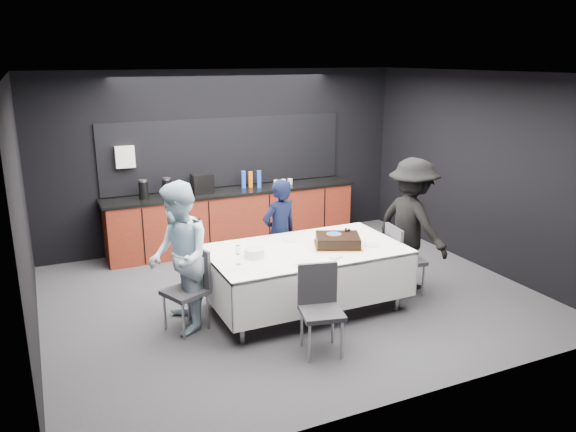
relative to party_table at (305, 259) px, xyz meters
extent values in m
plane|color=#3C3C41|center=(0.00, 0.40, -0.64)|extent=(6.00, 6.00, 0.00)
cube|color=white|center=(0.00, 0.40, 2.16)|extent=(6.00, 5.00, 0.04)
cube|color=black|center=(0.00, 2.90, 0.76)|extent=(6.00, 0.04, 2.80)
cube|color=black|center=(0.00, -2.10, 0.76)|extent=(6.00, 0.04, 2.80)
cube|color=black|center=(-3.00, 0.40, 0.76)|extent=(0.04, 5.00, 2.80)
cube|color=black|center=(3.00, 0.40, 0.76)|extent=(0.04, 5.00, 2.80)
cube|color=#611C0F|center=(0.00, 2.60, -0.19)|extent=(4.00, 0.60, 0.90)
cube|color=black|center=(0.00, 2.60, 0.28)|extent=(4.10, 0.64, 0.04)
cube|color=black|center=(0.00, 2.88, 0.86)|extent=(4.00, 0.03, 1.10)
cube|color=white|center=(-1.60, 2.83, 0.91)|extent=(0.28, 0.12, 0.32)
cylinder|color=black|center=(-1.40, 2.60, 0.43)|extent=(0.14, 0.14, 0.26)
cylinder|color=black|center=(-1.05, 2.60, 0.43)|extent=(0.14, 0.14, 0.26)
cube|color=black|center=(-0.50, 2.60, 0.45)|extent=(0.32, 0.24, 0.30)
cylinder|color=blue|center=(0.20, 2.65, 0.44)|extent=(0.07, 0.07, 0.28)
cylinder|color=orange|center=(0.32, 2.65, 0.43)|extent=(0.07, 0.07, 0.26)
cylinder|color=blue|center=(0.44, 2.58, 0.44)|extent=(0.07, 0.07, 0.28)
cylinder|color=white|center=(0.75, 2.60, 0.34)|extent=(0.08, 0.08, 0.09)
cylinder|color=white|center=(0.88, 2.60, 0.34)|extent=(0.08, 0.08, 0.09)
cylinder|color=white|center=(1.00, 2.60, 0.34)|extent=(0.08, 0.08, 0.09)
cylinder|color=#99999E|center=(-1.40, 2.60, 0.57)|extent=(0.12, 0.12, 0.03)
cylinder|color=#99999E|center=(-1.05, 2.60, 0.57)|extent=(0.12, 0.12, 0.03)
cylinder|color=#99999E|center=(-1.00, -0.50, -0.27)|extent=(0.06, 0.06, 0.75)
cylinder|color=#99999E|center=(-1.00, 0.50, -0.27)|extent=(0.06, 0.06, 0.75)
cylinder|color=#99999E|center=(1.00, -0.50, -0.27)|extent=(0.06, 0.06, 0.75)
cylinder|color=#99999E|center=(1.00, 0.50, -0.27)|extent=(0.06, 0.06, 0.75)
cube|color=white|center=(0.00, 0.00, 0.12)|extent=(2.32, 1.32, 0.04)
cube|color=white|center=(0.00, -0.65, -0.15)|extent=(2.32, 0.02, 0.55)
cube|color=white|center=(0.00, 0.65, -0.15)|extent=(2.32, 0.02, 0.55)
cube|color=white|center=(-1.15, 0.00, -0.15)|extent=(0.02, 1.32, 0.55)
cube|color=white|center=(1.15, 0.00, -0.15)|extent=(0.02, 1.32, 0.55)
cube|color=gold|center=(0.39, -0.09, 0.15)|extent=(0.69, 0.64, 0.01)
cube|color=black|center=(0.39, -0.09, 0.21)|extent=(0.64, 0.58, 0.11)
cube|color=black|center=(0.39, -0.09, 0.27)|extent=(0.64, 0.58, 0.01)
cylinder|color=orange|center=(0.37, -0.03, 0.28)|extent=(0.18, 0.18, 0.00)
cylinder|color=blue|center=(0.37, -0.03, 0.28)|extent=(0.15, 0.15, 0.01)
sphere|color=black|center=(0.57, 0.03, 0.29)|extent=(0.04, 0.04, 0.04)
sphere|color=black|center=(0.59, -0.01, 0.29)|extent=(0.04, 0.04, 0.04)
sphere|color=black|center=(0.55, -0.01, 0.29)|extent=(0.04, 0.04, 0.04)
cylinder|color=white|center=(-0.67, -0.02, 0.19)|extent=(0.24, 0.24, 0.10)
cylinder|color=white|center=(-0.28, -0.47, 0.14)|extent=(0.20, 0.20, 0.01)
cylinder|color=white|center=(0.76, 0.24, 0.14)|extent=(0.22, 0.22, 0.01)
cylinder|color=white|center=(0.79, -0.22, 0.14)|extent=(0.22, 0.22, 0.01)
cylinder|color=white|center=(-0.05, 0.34, 0.14)|extent=(0.20, 0.20, 0.01)
cube|color=white|center=(0.16, -0.46, 0.15)|extent=(0.16, 0.13, 0.02)
cylinder|color=white|center=(-0.92, -0.19, 0.14)|extent=(0.06, 0.06, 0.00)
cylinder|color=white|center=(-0.92, -0.19, 0.20)|extent=(0.01, 0.01, 0.12)
cylinder|color=white|center=(-0.92, -0.19, 0.31)|extent=(0.05, 0.05, 0.10)
cube|color=#323237|center=(-1.46, 0.07, -0.19)|extent=(0.55, 0.55, 0.05)
cube|color=#323237|center=(-1.29, 0.14, 0.06)|extent=(0.20, 0.40, 0.45)
cylinder|color=#99999E|center=(-1.69, 0.16, -0.42)|extent=(0.03, 0.03, 0.44)
cylinder|color=#99999E|center=(-1.55, -0.16, -0.42)|extent=(0.03, 0.03, 0.44)
cylinder|color=#99999E|center=(-1.37, 0.29, -0.42)|extent=(0.03, 0.03, 0.44)
cylinder|color=#99999E|center=(-1.24, -0.02, -0.42)|extent=(0.03, 0.03, 0.44)
cube|color=#323237|center=(1.39, -0.13, -0.19)|extent=(0.47, 0.47, 0.05)
cube|color=#323237|center=(1.20, -0.10, 0.06)|extent=(0.09, 0.42, 0.45)
cylinder|color=#99999E|center=(1.54, -0.32, -0.42)|extent=(0.03, 0.03, 0.44)
cylinder|color=#99999E|center=(1.57, 0.02, -0.42)|extent=(0.03, 0.03, 0.44)
cylinder|color=#99999E|center=(1.20, -0.28, -0.42)|extent=(0.03, 0.03, 0.44)
cylinder|color=#99999E|center=(1.24, 0.06, -0.42)|extent=(0.03, 0.03, 0.44)
cube|color=#323237|center=(-0.32, -1.03, -0.19)|extent=(0.50, 0.50, 0.05)
cube|color=#323237|center=(-0.28, -0.85, 0.06)|extent=(0.42, 0.13, 0.45)
cylinder|color=#99999E|center=(-0.53, -1.16, -0.42)|extent=(0.03, 0.03, 0.44)
cylinder|color=#99999E|center=(-0.19, -1.24, -0.42)|extent=(0.03, 0.03, 0.44)
cylinder|color=#99999E|center=(-0.45, -0.83, -0.42)|extent=(0.03, 0.03, 0.44)
cylinder|color=#99999E|center=(-0.12, -0.91, -0.42)|extent=(0.03, 0.03, 0.44)
imported|color=black|center=(0.02, 0.80, 0.09)|extent=(0.60, 0.47, 1.46)
imported|color=silver|center=(-1.50, 0.11, 0.21)|extent=(0.73, 0.89, 1.70)
imported|color=black|center=(1.57, 0.04, 0.23)|extent=(0.83, 1.22, 1.74)
camera|label=1|loc=(-2.83, -5.67, 2.34)|focal=35.00mm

